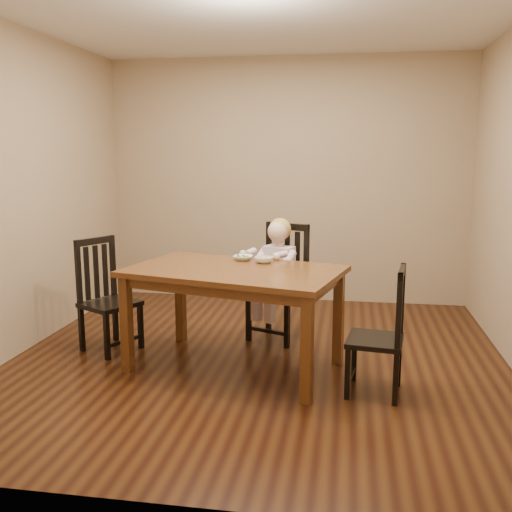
% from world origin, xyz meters
% --- Properties ---
extents(room, '(4.01, 4.01, 2.71)m').
position_xyz_m(room, '(0.00, 0.00, 1.35)').
color(room, '#40220D').
rests_on(room, ground).
extents(dining_table, '(1.77, 1.31, 0.80)m').
position_xyz_m(dining_table, '(-0.15, -0.19, 0.70)').
color(dining_table, '#482B10').
rests_on(dining_table, room).
extents(chair_child, '(0.57, 0.56, 1.04)m').
position_xyz_m(chair_child, '(0.11, 0.61, 0.50)').
color(chair_child, black).
rests_on(chair_child, room).
extents(chair_left, '(0.54, 0.55, 0.96)m').
position_xyz_m(chair_left, '(-1.32, 0.05, 0.46)').
color(chair_left, black).
rests_on(chair_left, room).
extents(chair_right, '(0.43, 0.44, 0.91)m').
position_xyz_m(chair_right, '(0.96, -0.51, 0.44)').
color(chair_right, black).
rests_on(chair_right, room).
extents(toddler, '(0.48, 0.53, 0.60)m').
position_xyz_m(toddler, '(0.09, 0.56, 0.65)').
color(toddler, silver).
rests_on(toddler, chair_child).
extents(bowl_peas, '(0.16, 0.16, 0.04)m').
position_xyz_m(bowl_peas, '(-0.15, 0.15, 0.82)').
color(bowl_peas, white).
rests_on(bowl_peas, dining_table).
extents(bowl_veg, '(0.15, 0.15, 0.05)m').
position_xyz_m(bowl_veg, '(0.04, 0.06, 0.82)').
color(bowl_veg, white).
rests_on(bowl_veg, dining_table).
extents(fork, '(0.09, 0.10, 0.05)m').
position_xyz_m(fork, '(-0.19, 0.14, 0.84)').
color(fork, silver).
rests_on(fork, bowl_peas).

